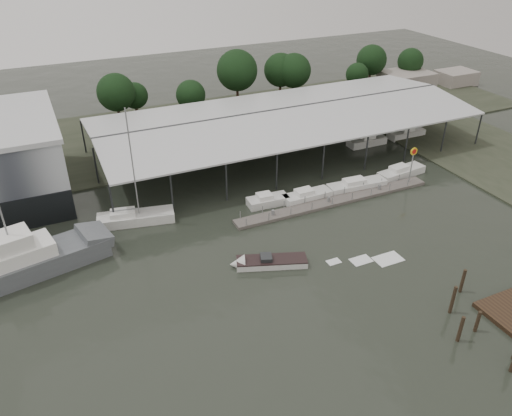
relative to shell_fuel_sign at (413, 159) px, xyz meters
name	(u,v)px	position (x,y,z in m)	size (l,w,h in m)	color
ground	(264,276)	(-27.00, -9.99, -3.93)	(200.00, 200.00, 0.00)	#252B23
land_strip_far	(157,136)	(-27.00, 32.01, -3.83)	(140.00, 30.00, 0.30)	#3B3F2F
land_strip_east	(503,161)	(18.00, 0.01, -3.83)	(20.00, 60.00, 0.30)	#3B3F2F
covered_boat_shed	(285,113)	(-10.00, 18.01, 2.20)	(58.24, 24.00, 6.96)	#BCBEC1
floating_dock	(335,201)	(-12.00, 0.01, -3.72)	(28.00, 2.00, 1.40)	#615B55
shell_fuel_sign	(413,159)	(0.00, 0.00, 0.00)	(1.10, 0.18, 5.55)	gray
distant_commercial_buildings	(422,80)	(32.03, 34.70, -2.08)	(22.00, 8.00, 4.00)	gray
grey_trawler	(28,260)	(-48.88, 0.70, -2.35)	(17.49, 7.78, 8.84)	#565B5F
white_sailboat	(135,218)	(-36.70, 6.05, -3.26)	(9.44, 4.34, 14.60)	white
speedboat_underway	(265,262)	(-26.10, -8.42, -3.53)	(18.45, 8.07, 2.00)	white
moored_cruiser_0	(267,200)	(-20.21, 3.20, -3.31)	(5.46, 2.53, 1.70)	white
moored_cruiser_1	(307,196)	(-15.01, 2.11, -3.31)	(6.54, 2.28, 1.70)	white
moored_cruiser_2	(356,185)	(-7.40, 1.90, -3.31)	(8.45, 2.76, 1.70)	white
moored_cruiser_3	(401,172)	(0.74, 2.62, -3.31)	(7.74, 3.09, 1.70)	white
mooring_pilings	(478,323)	(-13.31, -25.18, -2.89)	(5.43, 9.66, 3.67)	#35271A
horizon_tree_line	(269,74)	(-2.90, 38.22, 2.40)	(68.21, 10.21, 11.38)	#311D15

